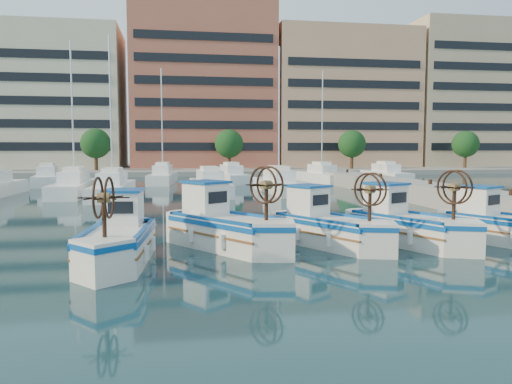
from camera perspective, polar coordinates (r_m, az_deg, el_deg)
name	(u,v)px	position (r m, az deg, el deg)	size (l,w,h in m)	color
ground	(280,253)	(17.01, 2.72, -6.97)	(300.00, 300.00, 0.00)	#1B4247
quay	(486,203)	(29.47, 24.81, -1.16)	(3.00, 60.00, 1.20)	gray
waterfront	(253,102)	(82.65, -0.32, 10.26)	(180.00, 40.00, 25.60)	gray
yacht_marina	(192,183)	(44.36, -7.30, 1.08)	(38.68, 24.27, 11.50)	white
fishing_boat_a	(119,238)	(16.06, -15.40, -5.08)	(2.16, 4.53, 2.78)	white
fishing_boat_b	(225,225)	(17.74, -3.51, -3.80)	(4.19, 4.81, 2.96)	white
fishing_boat_c	(328,225)	(18.33, 8.22, -3.75)	(3.61, 4.51, 2.73)	white
fishing_boat_d	(407,223)	(19.24, 16.85, -3.44)	(3.46, 4.68, 2.82)	white
fishing_boat_e	(503,224)	(20.74, 26.36, -3.27)	(3.33, 4.40, 2.66)	white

